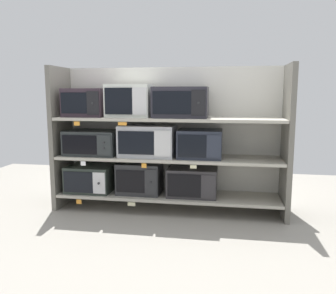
# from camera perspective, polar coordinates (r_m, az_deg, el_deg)

# --- Properties ---
(ground) EXTENTS (6.34, 6.00, 0.02)m
(ground) POSITION_cam_1_polar(r_m,az_deg,el_deg) (2.89, -3.46, -16.84)
(ground) COLOR gray
(back_panel) EXTENTS (2.54, 0.04, 1.53)m
(back_panel) POSITION_cam_1_polar(r_m,az_deg,el_deg) (3.88, 0.64, 1.70)
(back_panel) COLOR beige
(back_panel) RESTS_ON ground
(upright_left) EXTENTS (0.05, 0.48, 1.53)m
(upright_left) POSITION_cam_1_polar(r_m,az_deg,el_deg) (4.00, -17.19, 1.53)
(upright_left) COLOR #68645B
(upright_left) RESTS_ON ground
(upright_right) EXTENTS (0.05, 0.48, 1.53)m
(upright_right) POSITION_cam_1_polar(r_m,az_deg,el_deg) (3.62, 19.04, 0.73)
(upright_right) COLOR #68645B
(upright_right) RESTS_ON ground
(shelf_0) EXTENTS (2.34, 0.48, 0.03)m
(shelf_0) POSITION_cam_1_polar(r_m,az_deg,el_deg) (3.75, 0.00, -7.97)
(shelf_0) COLOR #ADA899
(shelf_0) RESTS_ON ground
(microwave_0) EXTENTS (0.49, 0.41, 0.28)m
(microwave_0) POSITION_cam_1_polar(r_m,az_deg,el_deg) (3.94, -12.58, -5.01)
(microwave_0) COLOR #28312B
(microwave_0) RESTS_ON shelf_0
(microwave_1) EXTENTS (0.46, 0.35, 0.33)m
(microwave_1) POSITION_cam_1_polar(r_m,az_deg,el_deg) (3.76, -4.68, -5.08)
(microwave_1) COLOR #28292C
(microwave_1) RESTS_ON shelf_0
(microwave_2) EXTENTS (0.51, 0.36, 0.30)m
(microwave_2) POSITION_cam_1_polar(r_m,az_deg,el_deg) (3.67, 4.03, -5.73)
(microwave_2) COLOR #2F2D30
(microwave_2) RESTS_ON shelf_0
(price_tag_0) EXTENTS (0.06, 0.00, 0.05)m
(price_tag_0) POSITION_cam_1_polar(r_m,az_deg,el_deg) (3.79, -14.47, -8.73)
(price_tag_0) COLOR orange
(price_tag_1) EXTENTS (0.08, 0.00, 0.04)m
(price_tag_1) POSITION_cam_1_polar(r_m,az_deg,el_deg) (3.60, -6.04, -9.36)
(price_tag_1) COLOR beige
(shelf_1) EXTENTS (2.34, 0.48, 0.03)m
(shelf_1) POSITION_cam_1_polar(r_m,az_deg,el_deg) (3.65, 0.00, -1.78)
(shelf_1) COLOR #ADA899
(microwave_3) EXTENTS (0.56, 0.41, 0.26)m
(microwave_3) POSITION_cam_1_polar(r_m,az_deg,el_deg) (3.85, -12.25, 0.76)
(microwave_3) COLOR #282C2D
(microwave_3) RESTS_ON shelf_1
(microwave_4) EXTENTS (0.58, 0.39, 0.33)m
(microwave_4) POSITION_cam_1_polar(r_m,az_deg,el_deg) (3.66, -3.36, 1.06)
(microwave_4) COLOR #B3B5BB
(microwave_4) RESTS_ON shelf_1
(microwave_5) EXTENTS (0.45, 0.38, 0.29)m
(microwave_5) POSITION_cam_1_polar(r_m,az_deg,el_deg) (3.58, 5.30, 0.55)
(microwave_5) COLOR #262B38
(microwave_5) RESTS_ON shelf_1
(price_tag_2) EXTENTS (0.05, 0.00, 0.04)m
(price_tag_2) POSITION_cam_1_polar(r_m,az_deg,el_deg) (3.67, -13.81, -2.66)
(price_tag_2) COLOR white
(price_tag_3) EXTENTS (0.05, 0.00, 0.04)m
(price_tag_3) POSITION_cam_1_polar(r_m,az_deg,el_deg) (3.46, -3.98, -3.09)
(price_tag_3) COLOR orange
(price_tag_4) EXTENTS (0.06, 0.00, 0.03)m
(price_tag_4) POSITION_cam_1_polar(r_m,az_deg,el_deg) (3.38, 4.19, -3.28)
(price_tag_4) COLOR beige
(shelf_2) EXTENTS (2.34, 0.48, 0.03)m
(shelf_2) POSITION_cam_1_polar(r_m,az_deg,el_deg) (3.60, 0.00, 4.65)
(shelf_2) COLOR #ADA899
(microwave_6) EXTENTS (0.44, 0.37, 0.30)m
(microwave_6) POSITION_cam_1_polar(r_m,az_deg,el_deg) (3.84, -13.34, 7.13)
(microwave_6) COLOR #33262F
(microwave_6) RESTS_ON shelf_2
(microwave_7) EXTENTS (0.46, 0.33, 0.34)m
(microwave_7) POSITION_cam_1_polar(r_m,az_deg,el_deg) (3.68, -6.36, 7.57)
(microwave_7) COLOR silver
(microwave_7) RESTS_ON shelf_2
(microwave_8) EXTENTS (0.55, 0.38, 0.31)m
(microwave_8) POSITION_cam_1_polar(r_m,az_deg,el_deg) (3.57, 2.10, 7.37)
(microwave_8) COLOR #292831
(microwave_8) RESTS_ON shelf_2
(price_tag_5) EXTENTS (0.06, 0.00, 0.04)m
(price_tag_5) POSITION_cam_1_polar(r_m,az_deg,el_deg) (3.63, -14.80, 3.76)
(price_tag_5) COLOR orange
(price_tag_6) EXTENTS (0.09, 0.00, 0.03)m
(price_tag_6) POSITION_cam_1_polar(r_m,az_deg,el_deg) (3.46, -7.53, 3.82)
(price_tag_6) COLOR orange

